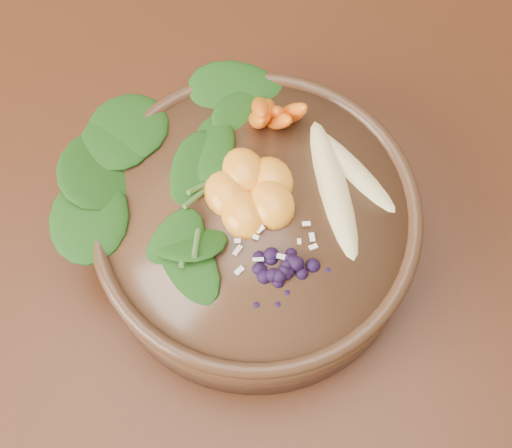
# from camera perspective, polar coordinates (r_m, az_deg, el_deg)

# --- Properties ---
(ground) EXTENTS (4.00, 4.00, 0.00)m
(ground) POSITION_cam_1_polar(r_m,az_deg,el_deg) (1.37, -3.60, -9.96)
(ground) COLOR #381E0F
(ground) RESTS_ON ground
(dining_table) EXTENTS (1.60, 0.90, 0.75)m
(dining_table) POSITION_cam_1_polar(r_m,az_deg,el_deg) (0.75, -6.50, 1.97)
(dining_table) COLOR #331C0C
(dining_table) RESTS_ON ground
(stoneware_bowl) EXTENTS (0.26, 0.26, 0.07)m
(stoneware_bowl) POSITION_cam_1_polar(r_m,az_deg,el_deg) (0.59, 0.00, -0.39)
(stoneware_bowl) COLOR #462A18
(stoneware_bowl) RESTS_ON dining_table
(kale_heap) EXTENTS (0.17, 0.15, 0.04)m
(kale_heap) POSITION_cam_1_polar(r_m,az_deg,el_deg) (0.56, -5.81, 5.33)
(kale_heap) COLOR #1A4610
(kale_heap) RESTS_ON stoneware_bowl
(carrot_cluster) EXTENTS (0.05, 0.05, 0.07)m
(carrot_cluster) POSITION_cam_1_polar(r_m,az_deg,el_deg) (0.57, 2.09, 10.11)
(carrot_cluster) COLOR orange
(carrot_cluster) RESTS_ON stoneware_bowl
(banana_halves) EXTENTS (0.08, 0.15, 0.03)m
(banana_halves) POSITION_cam_1_polar(r_m,az_deg,el_deg) (0.56, 7.10, 4.22)
(banana_halves) COLOR #E0CC84
(banana_halves) RESTS_ON stoneware_bowl
(mandarin_cluster) EXTENTS (0.08, 0.08, 0.03)m
(mandarin_cluster) POSITION_cam_1_polar(r_m,az_deg,el_deg) (0.55, -0.39, 3.15)
(mandarin_cluster) COLOR orange
(mandarin_cluster) RESTS_ON stoneware_bowl
(blueberry_pile) EXTENTS (0.12, 0.09, 0.04)m
(blueberry_pile) POSITION_cam_1_polar(r_m,az_deg,el_deg) (0.52, 2.28, -3.13)
(blueberry_pile) COLOR black
(blueberry_pile) RESTS_ON stoneware_bowl
(coconut_flakes) EXTENTS (0.08, 0.06, 0.01)m
(coconut_flakes) POSITION_cam_1_polar(r_m,az_deg,el_deg) (0.55, 0.81, -0.37)
(coconut_flakes) COLOR white
(coconut_flakes) RESTS_ON stoneware_bowl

